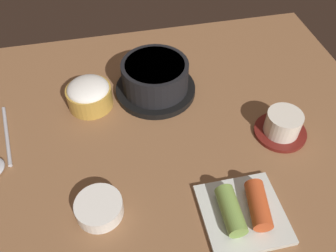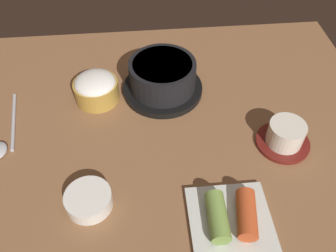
{
  "view_description": "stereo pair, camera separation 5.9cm",
  "coord_description": "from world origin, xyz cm",
  "px_view_note": "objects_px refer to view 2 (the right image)",
  "views": [
    {
      "loc": [
        -8.35,
        -49.47,
        58.82
      ],
      "look_at": [
        2.0,
        -2.0,
        5.0
      ],
      "focal_mm": 37.88,
      "sensor_mm": 36.0,
      "label": 1
    },
    {
      "loc": [
        -2.56,
        -50.37,
        58.82
      ],
      "look_at": [
        2.0,
        -2.0,
        5.0
      ],
      "focal_mm": 37.88,
      "sensor_mm": 36.0,
      "label": 2
    }
  ],
  "objects_px": {
    "stone_pot": "(163,78)",
    "rice_bowl": "(96,88)",
    "side_bowl_near": "(89,200)",
    "kimchi_plate": "(231,218)",
    "spoon": "(3,140)",
    "tea_cup_with_saucer": "(285,136)"
  },
  "relations": [
    {
      "from": "stone_pot",
      "to": "kimchi_plate",
      "type": "bearing_deg",
      "value": -75.84
    },
    {
      "from": "spoon",
      "to": "kimchi_plate",
      "type": "bearing_deg",
      "value": -27.47
    },
    {
      "from": "stone_pot",
      "to": "side_bowl_near",
      "type": "xyz_separation_m",
      "value": [
        -0.16,
        -0.29,
        -0.02
      ]
    },
    {
      "from": "kimchi_plate",
      "to": "side_bowl_near",
      "type": "bearing_deg",
      "value": 166.39
    },
    {
      "from": "stone_pot",
      "to": "kimchi_plate",
      "type": "distance_m",
      "value": 0.36
    },
    {
      "from": "stone_pot",
      "to": "side_bowl_near",
      "type": "bearing_deg",
      "value": -118.31
    },
    {
      "from": "rice_bowl",
      "to": "tea_cup_with_saucer",
      "type": "relative_size",
      "value": 0.92
    },
    {
      "from": "rice_bowl",
      "to": "kimchi_plate",
      "type": "height_order",
      "value": "rice_bowl"
    },
    {
      "from": "kimchi_plate",
      "to": "side_bowl_near",
      "type": "height_order",
      "value": "kimchi_plate"
    },
    {
      "from": "kimchi_plate",
      "to": "spoon",
      "type": "xyz_separation_m",
      "value": [
        -0.43,
        0.22,
        -0.01
      ]
    },
    {
      "from": "tea_cup_with_saucer",
      "to": "spoon",
      "type": "distance_m",
      "value": 0.58
    },
    {
      "from": "rice_bowl",
      "to": "tea_cup_with_saucer",
      "type": "bearing_deg",
      "value": -24.16
    },
    {
      "from": "rice_bowl",
      "to": "side_bowl_near",
      "type": "height_order",
      "value": "rice_bowl"
    },
    {
      "from": "kimchi_plate",
      "to": "spoon",
      "type": "relative_size",
      "value": 0.74
    },
    {
      "from": "tea_cup_with_saucer",
      "to": "side_bowl_near",
      "type": "relative_size",
      "value": 1.31
    },
    {
      "from": "tea_cup_with_saucer",
      "to": "kimchi_plate",
      "type": "xyz_separation_m",
      "value": [
        -0.14,
        -0.16,
        -0.01
      ]
    },
    {
      "from": "rice_bowl",
      "to": "spoon",
      "type": "height_order",
      "value": "rice_bowl"
    },
    {
      "from": "stone_pot",
      "to": "rice_bowl",
      "type": "xyz_separation_m",
      "value": [
        -0.15,
        -0.01,
        -0.01
      ]
    },
    {
      "from": "kimchi_plate",
      "to": "spoon",
      "type": "distance_m",
      "value": 0.48
    },
    {
      "from": "rice_bowl",
      "to": "kimchi_plate",
      "type": "relative_size",
      "value": 0.71
    },
    {
      "from": "side_bowl_near",
      "to": "spoon",
      "type": "bearing_deg",
      "value": 138.48
    },
    {
      "from": "spoon",
      "to": "side_bowl_near",
      "type": "bearing_deg",
      "value": -41.52
    }
  ]
}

